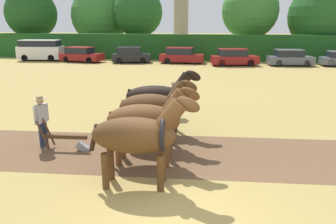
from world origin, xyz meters
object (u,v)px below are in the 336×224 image
(plow, at_px, (70,141))
(parked_car_left, at_px, (81,55))
(tree_far_left, at_px, (31,13))
(tree_center_right, at_px, (322,16))
(tree_center, at_px, (250,11))
(parked_car_center_right, at_px, (234,57))
(draft_horse_trail_left, at_px, (153,107))
(parked_car_center_left, at_px, (131,55))
(farmer_at_plow, at_px, (42,117))
(tree_center_left, at_px, (138,12))
(draft_horse_lead_left, at_px, (138,135))
(draft_horse_trail_right, at_px, (159,97))
(parked_van, at_px, (41,50))
(tree_left, at_px, (100,16))
(parked_car_center, at_px, (181,56))
(farmer_beside_team, at_px, (173,96))
(parked_car_right, at_px, (290,58))
(draft_horse_lead_right, at_px, (147,120))

(plow, height_order, parked_car_left, parked_car_left)
(tree_far_left, relative_size, tree_center_right, 1.00)
(tree_center, bearing_deg, parked_car_center_right, -102.80)
(draft_horse_trail_left, height_order, parked_car_center_left, draft_horse_trail_left)
(tree_center, distance_m, plow, 32.21)
(plow, relative_size, farmer_at_plow, 0.98)
(tree_center_left, distance_m, draft_horse_trail_left, 32.29)
(tree_center_left, relative_size, plow, 4.91)
(draft_horse_lead_left, bearing_deg, parked_car_left, 112.39)
(draft_horse_trail_right, relative_size, parked_car_center_right, 0.63)
(tree_far_left, bearing_deg, parked_car_center_left, -26.53)
(tree_far_left, xyz_separation_m, parked_van, (4.98, -7.18, -3.96))
(tree_left, relative_size, parked_car_center_right, 1.86)
(tree_far_left, height_order, parked_car_center, tree_far_left)
(tree_center, height_order, farmer_beside_team, tree_center)
(tree_center, bearing_deg, parked_car_center, -135.05)
(tree_left, height_order, farmer_beside_team, tree_left)
(tree_center_left, relative_size, parked_car_center_left, 2.01)
(parked_car_center, bearing_deg, parked_car_center_right, -12.17)
(parked_van, height_order, parked_car_center_right, parked_van)
(tree_far_left, xyz_separation_m, parked_car_right, (30.67, -7.36, -4.35))
(draft_horse_trail_right, distance_m, farmer_beside_team, 2.22)
(tree_center_right, distance_m, draft_horse_lead_right, 33.81)
(parked_car_center_right, xyz_separation_m, parked_car_right, (5.26, 0.79, -0.04))
(draft_horse_trail_left, height_order, parked_car_center_right, draft_horse_trail_left)
(parked_car_right, bearing_deg, parked_car_left, 173.63)
(tree_center, xyz_separation_m, farmer_at_plow, (-8.77, -30.66, -4.28))
(draft_horse_lead_left, height_order, parked_car_left, draft_horse_lead_left)
(parked_van, bearing_deg, draft_horse_trail_left, -59.32)
(parked_car_right, bearing_deg, draft_horse_lead_left, -115.29)
(plow, bearing_deg, parked_car_left, 108.62)
(plow, height_order, parked_car_center_left, parked_car_center_left)
(tree_far_left, distance_m, draft_horse_lead_right, 38.65)
(draft_horse_lead_right, bearing_deg, farmer_at_plow, 164.84)
(tree_far_left, bearing_deg, draft_horse_trail_right, -52.38)
(tree_left, height_order, draft_horse_trail_right, tree_left)
(draft_horse_lead_right, distance_m, farmer_beside_team, 5.01)
(tree_center_right, distance_m, parked_van, 30.99)
(tree_far_left, relative_size, tree_left, 0.96)
(draft_horse_trail_right, height_order, parked_car_center, draft_horse_trail_right)
(tree_far_left, distance_m, tree_left, 8.66)
(farmer_beside_team, height_order, parked_van, parked_van)
(tree_far_left, bearing_deg, parked_van, -55.22)
(draft_horse_trail_right, distance_m, parked_car_center, 21.61)
(tree_center_right, xyz_separation_m, parked_car_center_left, (-19.90, -7.25, -3.92))
(draft_horse_lead_right, distance_m, draft_horse_trail_right, 2.83)
(tree_center, bearing_deg, parked_van, -162.16)
(draft_horse_trail_left, relative_size, parked_van, 0.57)
(parked_car_right, bearing_deg, parked_car_center_left, 173.48)
(parked_van, relative_size, parked_car_center_left, 1.17)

